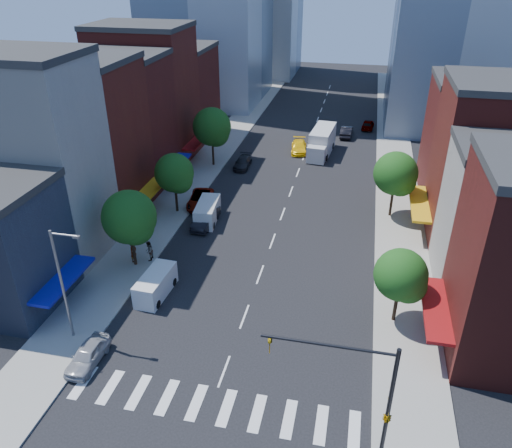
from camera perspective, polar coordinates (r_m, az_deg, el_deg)
The scene contains 30 objects.
ground at distance 35.90m, azimuth -3.66°, elevation -16.45°, with size 220.00×220.00×0.00m, color black.
sidewalk_left at distance 71.87m, azimuth -4.72°, elevation 7.97°, with size 5.00×120.00×0.15m, color gray.
sidewalk_right at distance 69.20m, azimuth 15.65°, elevation 6.14°, with size 5.00×120.00×0.15m, color gray.
crosswalk at distance 33.95m, azimuth -5.11°, elevation -19.92°, with size 19.00×3.00×0.01m, color silver.
bldg_left_1 at distance 48.94m, azimuth -24.48°, elevation 6.48°, with size 12.00×8.00×18.00m, color beige.
bldg_left_2 at distance 55.82m, azimuth -19.42°, elevation 8.90°, with size 12.00×9.00×16.00m, color #5B1815.
bldg_left_3 at distance 62.97m, azimuth -15.50°, elevation 11.16°, with size 12.00×8.00×15.00m, color #4D1713.
bldg_left_4 at distance 70.05m, azimuth -12.49°, elevation 14.09°, with size 12.00×9.00×17.00m, color #5B1815.
bldg_left_5 at distance 79.00m, azimuth -9.53°, elevation 14.49°, with size 12.00×10.00×13.00m, color #4D1713.
bldg_right_2 at distance 53.15m, azimuth 26.33°, elevation 5.97°, with size 12.00×10.00×15.00m, color #5B1815.
bldg_right_3 at distance 62.66m, azimuth 24.39°, elevation 8.58°, with size 12.00×10.00×13.00m, color #4D1713.
traffic_signal at distance 29.09m, azimuth 13.82°, elevation -19.38°, with size 7.24×2.24×8.00m.
streetlight at distance 37.62m, azimuth -21.18°, elevation -5.88°, with size 2.25×0.25×9.00m.
tree_left_near at distance 44.87m, azimuth -14.13°, elevation 0.51°, with size 4.80×4.80×7.30m.
tree_left_mid at distance 54.04m, azimuth -9.20°, elevation 5.59°, with size 4.20×4.20×6.65m.
tree_left_far at distance 66.18m, azimuth -4.95°, elevation 10.83°, with size 5.00×5.00×7.75m.
tree_right_near at distance 38.72m, azimuth 16.40°, elevation -5.88°, with size 4.00×4.00×6.20m.
tree_right_far at distance 54.33m, azimuth 15.80°, elevation 5.36°, with size 4.60×4.60×7.20m.
parked_car_front at distance 37.78m, azimuth -18.69°, elevation -13.99°, with size 1.71×4.26×1.45m, color #A1A2A6.
parked_car_second at distance 52.58m, azimuth -5.79°, elevation 0.65°, with size 1.72×4.94×1.63m, color black.
parked_car_third at distance 56.88m, azimuth -6.39°, elevation 2.82°, with size 2.46×5.33×1.48m, color #999999.
parked_car_rear at distance 67.02m, azimuth -1.53°, elevation 7.04°, with size 1.88×4.63×1.34m, color black.
cargo_van_near at distance 42.63m, azimuth -11.47°, elevation -6.90°, with size 2.17×4.85×2.02m.
cargo_van_far at distance 53.25m, azimuth -5.60°, elevation 1.34°, with size 2.51×5.19×2.13m.
taxi at distance 72.73m, azimuth 4.92°, elevation 8.79°, with size 2.11×5.20×1.51m, color yellow.
traffic_car_oncoming at distance 80.12m, azimuth 10.31°, elevation 10.37°, with size 1.72×4.93×1.62m, color black.
traffic_car_far at distance 84.44m, azimuth 12.68°, elevation 11.04°, with size 1.75×4.35×1.48m, color #999999.
box_truck at distance 72.06m, azimuth 7.51°, elevation 9.24°, with size 3.34×8.99×3.54m.
pedestrian_near at distance 47.28m, azimuth -13.83°, elevation -3.14°, with size 0.71×0.47×1.95m, color #999999.
pedestrian_far at distance 47.15m, azimuth -12.14°, elevation -3.04°, with size 0.94×0.73×1.93m, color #999999.
Camera 1 is at (7.55, -24.19, 25.43)m, focal length 35.00 mm.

